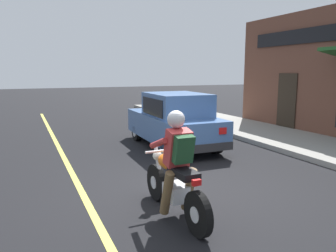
{
  "coord_description": "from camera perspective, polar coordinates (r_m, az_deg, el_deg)",
  "views": [
    {
      "loc": [
        -2.69,
        -5.06,
        2.17
      ],
      "look_at": [
        0.3,
        1.6,
        0.95
      ],
      "focal_mm": 35.0,
      "sensor_mm": 36.0,
      "label": 1
    }
  ],
  "objects": [
    {
      "name": "motorcycle_with_rider",
      "position": [
        4.92,
        1.29,
        -8.21
      ],
      "size": [
        0.56,
        2.02,
        1.62
      ],
      "color": "black",
      "rests_on": "ground"
    },
    {
      "name": "car_hatchback",
      "position": [
        9.4,
        1.05,
        0.9
      ],
      "size": [
        1.73,
        3.82,
        1.57
      ],
      "color": "black",
      "rests_on": "ground"
    },
    {
      "name": "sidewalk_curb",
      "position": [
        11.25,
        18.67,
        -1.76
      ],
      "size": [
        2.6,
        22.0,
        0.14
      ],
      "primitive_type": "cube",
      "color": "gray",
      "rests_on": "ground"
    },
    {
      "name": "lane_stripe",
      "position": [
        8.4,
        -17.35,
        -5.9
      ],
      "size": [
        0.12,
        19.8,
        0.01
      ],
      "primitive_type": "cube",
      "color": "#D1C64C",
      "rests_on": "ground"
    },
    {
      "name": "ground_plane",
      "position": [
        6.13,
        3.62,
        -11.27
      ],
      "size": [
        80.0,
        80.0,
        0.0
      ],
      "primitive_type": "plane",
      "color": "black"
    }
  ]
}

